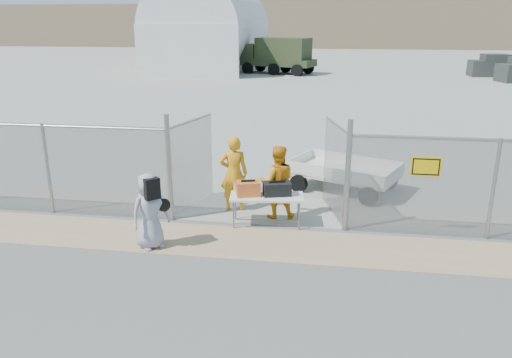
% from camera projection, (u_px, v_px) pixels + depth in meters
% --- Properties ---
extents(ground, '(160.00, 160.00, 0.00)m').
position_uv_depth(ground, '(240.00, 265.00, 9.55)').
color(ground, '#505050').
extents(tarmac_inside, '(160.00, 80.00, 0.01)m').
position_uv_depth(tarmac_inside, '(317.00, 67.00, 49.09)').
color(tarmac_inside, gray).
rests_on(tarmac_inside, ground).
extents(dirt_strip, '(44.00, 1.60, 0.01)m').
position_uv_depth(dirt_strip, '(249.00, 243.00, 10.48)').
color(dirt_strip, tan).
rests_on(dirt_strip, ground).
extents(distant_hills, '(140.00, 6.00, 9.00)m').
position_uv_depth(distant_hills, '(357.00, 20.00, 80.89)').
color(distant_hills, '#7F684F').
rests_on(distant_hills, ground).
extents(chain_link_fence, '(40.00, 0.20, 2.20)m').
position_uv_depth(chain_link_fence, '(256.00, 179.00, 11.09)').
color(chain_link_fence, gray).
rests_on(chain_link_fence, ground).
extents(quonset_hangar, '(9.00, 18.00, 8.00)m').
position_uv_depth(quonset_hangar, '(213.00, 25.00, 47.43)').
color(quonset_hangar, silver).
rests_on(quonset_hangar, ground).
extents(folding_table, '(1.71, 0.87, 0.70)m').
position_uv_depth(folding_table, '(267.00, 210.00, 11.34)').
color(folding_table, silver).
rests_on(folding_table, ground).
extents(orange_bag, '(0.60, 0.49, 0.33)m').
position_uv_depth(orange_bag, '(248.00, 189.00, 11.20)').
color(orange_bag, orange).
rests_on(orange_bag, folding_table).
extents(black_duffel, '(0.69, 0.51, 0.30)m').
position_uv_depth(black_duffel, '(277.00, 189.00, 11.24)').
color(black_duffel, black).
rests_on(black_duffel, folding_table).
extents(security_worker_left, '(0.75, 0.56, 1.87)m').
position_uv_depth(security_worker_left, '(234.00, 174.00, 12.05)').
color(security_worker_left, orange).
rests_on(security_worker_left, ground).
extents(security_worker_right, '(0.96, 0.81, 1.75)m').
position_uv_depth(security_worker_right, '(277.00, 182.00, 11.60)').
color(security_worker_right, orange).
rests_on(security_worker_right, ground).
extents(visitor, '(0.91, 0.91, 1.59)m').
position_uv_depth(visitor, '(150.00, 211.00, 10.07)').
color(visitor, '#9A98A4').
rests_on(visitor, ground).
extents(utility_trailer, '(4.07, 3.18, 0.88)m').
position_uv_depth(utility_trailer, '(345.00, 175.00, 13.61)').
color(utility_trailer, silver).
rests_on(utility_trailer, ground).
extents(military_truck, '(6.75, 4.29, 3.02)m').
position_uv_depth(military_truck, '(278.00, 56.00, 42.98)').
color(military_truck, '#2D381E').
rests_on(military_truck, ground).
extents(parked_vehicle_mid, '(3.98, 1.94, 1.77)m').
position_uv_depth(parked_vehicle_mid, '(495.00, 66.00, 41.03)').
color(parked_vehicle_mid, '#323532').
rests_on(parked_vehicle_mid, ground).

